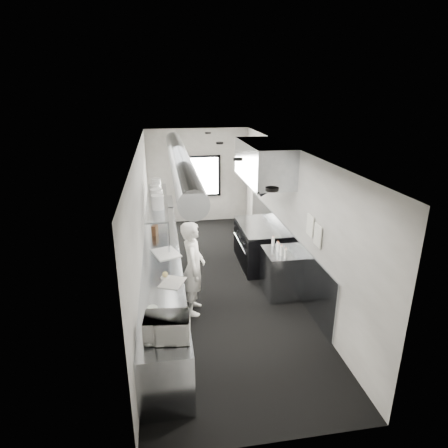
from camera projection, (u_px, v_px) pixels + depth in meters
name	position (u px, v px, depth m)	size (l,w,h in m)	color
floor	(218.00, 281.00, 8.12)	(3.00, 8.00, 0.01)	black
ceiling	(217.00, 149.00, 7.18)	(3.00, 8.00, 0.01)	silver
wall_back	(198.00, 176.00, 11.37)	(3.00, 0.02, 2.80)	beige
wall_front	(275.00, 342.00, 3.94)	(3.00, 0.02, 2.80)	beige
wall_left	(142.00, 223.00, 7.42)	(0.02, 8.00, 2.80)	beige
wall_right	(289.00, 215.00, 7.88)	(0.02, 8.00, 2.80)	beige
wall_cladding	(282.00, 247.00, 8.44)	(0.03, 5.50, 1.10)	#959BA3
hvac_duct	(179.00, 159.00, 7.53)	(0.40, 0.40, 6.40)	gray
service_window	(198.00, 176.00, 11.33)	(1.36, 0.05, 1.25)	white
exhaust_hood	(263.00, 162.00, 8.14)	(0.81, 2.20, 0.88)	#959BA3
prep_counter	(163.00, 277.00, 7.33)	(0.70, 6.00, 0.90)	#959BA3
pass_shelf	(157.00, 201.00, 8.35)	(0.45, 3.00, 0.68)	#959BA3
range	(258.00, 245.00, 8.77)	(0.88, 1.60, 0.94)	black
bottle_station	(281.00, 273.00, 7.50)	(0.65, 0.80, 0.90)	#959BA3
far_work_table	(161.00, 217.00, 10.77)	(0.70, 1.20, 0.90)	#959BA3
notice_sheet_a	(310.00, 225.00, 6.70)	(0.02, 0.28, 0.38)	white
notice_sheet_b	(318.00, 235.00, 6.39)	(0.02, 0.28, 0.38)	white
line_cook	(193.00, 268.00, 6.75)	(0.63, 0.42, 1.74)	white
microwave	(167.00, 327.00, 4.76)	(0.53, 0.40, 0.32)	white
deli_tub_a	(153.00, 310.00, 5.31)	(0.15, 0.15, 0.11)	#B8C6B6
deli_tub_b	(151.00, 317.00, 5.15)	(0.15, 0.15, 0.11)	#B8C6B6
newspaper	(172.00, 282.00, 6.18)	(0.35, 0.44, 0.01)	beige
small_plate	(165.00, 277.00, 6.34)	(0.16, 0.16, 0.01)	silver
pastry	(165.00, 274.00, 6.32)	(0.10, 0.10, 0.10)	tan
cutting_board	(166.00, 253.00, 7.26)	(0.43, 0.58, 0.02)	silver
knife_block	(155.00, 230.00, 8.17)	(0.09, 0.20, 0.22)	#50351C
plate_stack_a	(158.00, 202.00, 7.65)	(0.25, 0.25, 0.29)	silver
plate_stack_b	(156.00, 197.00, 7.96)	(0.25, 0.25, 0.33)	silver
plate_stack_c	(155.00, 192.00, 8.39)	(0.22, 0.22, 0.31)	silver
plate_stack_d	(156.00, 186.00, 8.87)	(0.22, 0.22, 0.33)	silver
squeeze_bottle_a	(286.00, 253.00, 7.05)	(0.06, 0.06, 0.18)	silver
squeeze_bottle_b	(281.00, 251.00, 7.16)	(0.06, 0.06, 0.19)	silver
squeeze_bottle_c	(278.00, 248.00, 7.31)	(0.06, 0.06, 0.17)	silver
squeeze_bottle_d	(278.00, 246.00, 7.41)	(0.05, 0.05, 0.16)	silver
squeeze_bottle_e	(273.00, 241.00, 7.60)	(0.06, 0.06, 0.19)	silver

